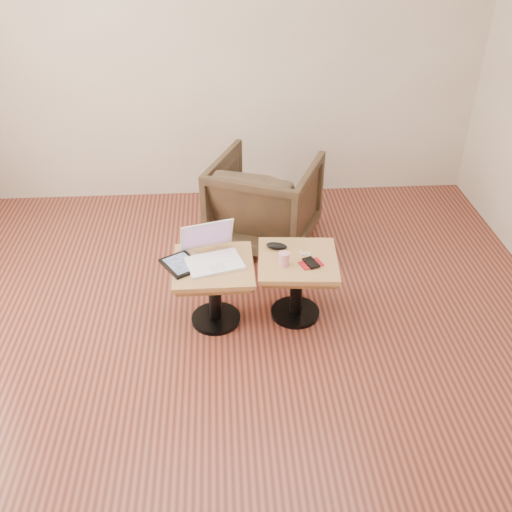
{
  "coord_description": "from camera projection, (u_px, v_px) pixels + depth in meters",
  "views": [
    {
      "loc": [
        -0.04,
        -2.63,
        2.52
      ],
      "look_at": [
        0.16,
        0.36,
        0.51
      ],
      "focal_mm": 40.0,
      "sensor_mm": 36.0,
      "label": 1
    }
  ],
  "objects": [
    {
      "name": "striped_cup",
      "position": [
        284.0,
        259.0,
        3.59
      ],
      "size": [
        0.08,
        0.08,
        0.09
      ],
      "primitive_type": "cylinder",
      "rotation": [
        0.0,
        0.0,
        0.22
      ],
      "color": "#C53D63",
      "rests_on": "side_table_right"
    },
    {
      "name": "earbuds_tangle",
      "position": [
        305.0,
        253.0,
        3.71
      ],
      "size": [
        0.07,
        0.05,
        0.01
      ],
      "color": "white",
      "rests_on": "side_table_right"
    },
    {
      "name": "side_table_left",
      "position": [
        214.0,
        279.0,
        3.68
      ],
      "size": [
        0.51,
        0.51,
        0.46
      ],
      "rotation": [
        0.0,
        0.0,
        0.0
      ],
      "color": "black",
      "rests_on": "ground"
    },
    {
      "name": "glasses_case",
      "position": [
        277.0,
        246.0,
        3.76
      ],
      "size": [
        0.15,
        0.1,
        0.04
      ],
      "primitive_type": "ellipsoid",
      "rotation": [
        0.0,
        0.0,
        -0.31
      ],
      "color": "black",
      "rests_on": "side_table_right"
    },
    {
      "name": "laptop",
      "position": [
        212.0,
        254.0,
        3.63
      ],
      "size": [
        0.42,
        0.4,
        0.24
      ],
      "rotation": [
        0.0,
        0.0,
        0.28
      ],
      "color": "white",
      "rests_on": "side_table_left"
    },
    {
      "name": "room_shell",
      "position": [
        229.0,
        158.0,
        2.83
      ],
      "size": [
        4.52,
        4.52,
        2.71
      ],
      "color": "#4C2018",
      "rests_on": "ground"
    },
    {
      "name": "charging_adapter",
      "position": [
        186.0,
        248.0,
        3.76
      ],
      "size": [
        0.05,
        0.05,
        0.02
      ],
      "primitive_type": "cube",
      "rotation": [
        0.0,
        0.0,
        -0.42
      ],
      "color": "white",
      "rests_on": "side_table_left"
    },
    {
      "name": "phone_on_sleeve",
      "position": [
        311.0,
        263.0,
        3.62
      ],
      "size": [
        0.17,
        0.14,
        0.02
      ],
      "rotation": [
        0.0,
        0.0,
        0.35
      ],
      "color": "#9C040A",
      "rests_on": "side_table_right"
    },
    {
      "name": "tablet",
      "position": [
        181.0,
        264.0,
        3.6
      ],
      "size": [
        0.3,
        0.32,
        0.02
      ],
      "rotation": [
        0.0,
        0.0,
        0.55
      ],
      "color": "black",
      "rests_on": "side_table_left"
    },
    {
      "name": "side_table_right",
      "position": [
        297.0,
        273.0,
        3.74
      ],
      "size": [
        0.55,
        0.55,
        0.46
      ],
      "rotation": [
        0.0,
        0.0,
        -0.08
      ],
      "color": "black",
      "rests_on": "ground"
    },
    {
      "name": "armchair",
      "position": [
        265.0,
        201.0,
        4.53
      ],
      "size": [
        1.02,
        1.03,
        0.72
      ],
      "primitive_type": "imported",
      "rotation": [
        0.0,
        0.0,
        2.73
      ],
      "color": "black",
      "rests_on": "ground"
    }
  ]
}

